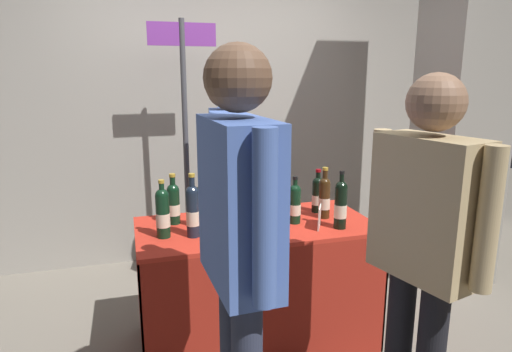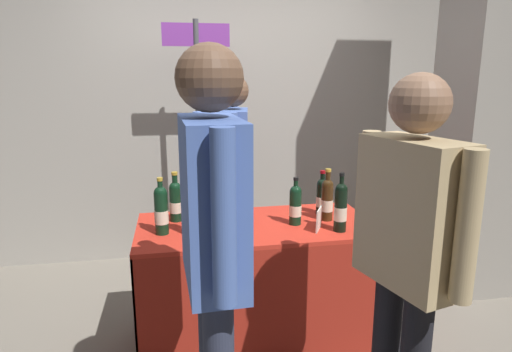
% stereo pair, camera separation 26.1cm
% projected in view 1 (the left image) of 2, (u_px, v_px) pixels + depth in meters
% --- Properties ---
extents(ground_plane, '(12.00, 12.00, 0.00)m').
position_uv_depth(ground_plane, '(256.00, 339.00, 2.86)').
color(ground_plane, gray).
extents(back_partition, '(6.88, 0.12, 2.53)m').
position_uv_depth(back_partition, '(208.00, 120.00, 4.03)').
color(back_partition, '#9E998E').
rests_on(back_partition, ground_plane).
extents(concrete_pillar, '(0.54, 0.54, 3.26)m').
position_uv_depth(concrete_pillar, '(465.00, 80.00, 3.42)').
color(concrete_pillar, gray).
rests_on(concrete_pillar, ground_plane).
extents(tasting_table, '(1.43, 0.70, 0.78)m').
position_uv_depth(tasting_table, '(256.00, 262.00, 2.74)').
color(tasting_table, red).
rests_on(tasting_table, ground_plane).
extents(featured_wine_bottle, '(0.07, 0.07, 0.33)m').
position_uv_depth(featured_wine_bottle, '(324.00, 197.00, 2.78)').
color(featured_wine_bottle, '#38230F').
rests_on(featured_wine_bottle, tasting_table).
extents(display_bottle_0, '(0.07, 0.07, 0.35)m').
position_uv_depth(display_bottle_0, '(341.00, 204.00, 2.58)').
color(display_bottle_0, black).
rests_on(display_bottle_0, tasting_table).
extents(display_bottle_1, '(0.07, 0.07, 0.29)m').
position_uv_depth(display_bottle_1, '(318.00, 194.00, 2.90)').
color(display_bottle_1, black).
rests_on(display_bottle_1, tasting_table).
extents(display_bottle_2, '(0.07, 0.07, 0.29)m').
position_uv_depth(display_bottle_2, '(295.00, 203.00, 2.68)').
color(display_bottle_2, black).
rests_on(display_bottle_2, tasting_table).
extents(display_bottle_3, '(0.08, 0.08, 0.33)m').
position_uv_depth(display_bottle_3, '(163.00, 212.00, 2.44)').
color(display_bottle_3, black).
rests_on(display_bottle_3, tasting_table).
extents(display_bottle_4, '(0.07, 0.07, 0.36)m').
position_uv_depth(display_bottle_4, '(193.00, 210.00, 2.45)').
color(display_bottle_4, '#192333').
rests_on(display_bottle_4, tasting_table).
extents(display_bottle_5, '(0.08, 0.08, 0.31)m').
position_uv_depth(display_bottle_5, '(173.00, 203.00, 2.67)').
color(display_bottle_5, black).
rests_on(display_bottle_5, tasting_table).
extents(display_bottle_6, '(0.07, 0.07, 0.31)m').
position_uv_depth(display_bottle_6, '(202.00, 206.00, 2.58)').
color(display_bottle_6, black).
rests_on(display_bottle_6, tasting_table).
extents(display_bottle_7, '(0.08, 0.08, 0.35)m').
position_uv_depth(display_bottle_7, '(236.00, 206.00, 2.53)').
color(display_bottle_7, '#38230F').
rests_on(display_bottle_7, tasting_table).
extents(display_bottle_8, '(0.08, 0.08, 0.35)m').
position_uv_depth(display_bottle_8, '(243.00, 201.00, 2.64)').
color(display_bottle_8, black).
rests_on(display_bottle_8, tasting_table).
extents(wine_glass_near_vendor, '(0.08, 0.08, 0.12)m').
position_uv_depth(wine_glass_near_vendor, '(215.00, 219.00, 2.51)').
color(wine_glass_near_vendor, silver).
rests_on(wine_glass_near_vendor, tasting_table).
extents(wine_glass_mid, '(0.07, 0.07, 0.13)m').
position_uv_depth(wine_glass_mid, '(226.00, 224.00, 2.41)').
color(wine_glass_mid, silver).
rests_on(wine_glass_mid, tasting_table).
extents(flower_vase, '(0.10, 0.09, 0.40)m').
position_uv_depth(flower_vase, '(222.00, 200.00, 2.78)').
color(flower_vase, slate).
rests_on(flower_vase, tasting_table).
extents(brochure_stand, '(0.08, 0.13, 0.13)m').
position_uv_depth(brochure_stand, '(320.00, 217.00, 2.61)').
color(brochure_stand, silver).
rests_on(brochure_stand, tasting_table).
extents(vendor_presenter, '(0.28, 0.59, 1.67)m').
position_uv_depth(vendor_presenter, '(225.00, 167.00, 3.24)').
color(vendor_presenter, '#4C4233').
rests_on(vendor_presenter, ground_plane).
extents(taster_foreground_right, '(0.31, 0.59, 1.68)m').
position_uv_depth(taster_foreground_right, '(424.00, 236.00, 1.84)').
color(taster_foreground_right, black).
rests_on(taster_foreground_right, ground_plane).
extents(taster_foreground_left, '(0.24, 0.64, 1.78)m').
position_uv_depth(taster_foreground_left, '(239.00, 232.00, 1.66)').
color(taster_foreground_left, '#2D3347').
rests_on(taster_foreground_left, ground_plane).
extents(booth_signpost, '(0.52, 0.04, 2.08)m').
position_uv_depth(booth_signpost, '(185.00, 125.00, 3.49)').
color(booth_signpost, '#47474C').
rests_on(booth_signpost, ground_plane).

